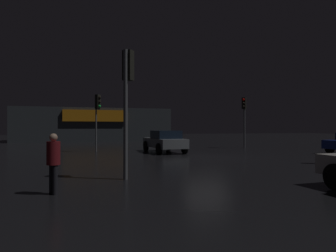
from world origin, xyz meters
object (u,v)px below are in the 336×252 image
Objects in this scene: traffic_signal_main at (127,87)px; traffic_signal_opposite at (244,112)px; pedestrian at (53,159)px; traffic_signal_cross_left at (98,108)px; store_building at (93,125)px; car_near at (165,141)px.

traffic_signal_opposite is at bearing 46.33° from traffic_signal_main.
traffic_signal_cross_left is at bearing 81.92° from pedestrian.
traffic_signal_main is 3.55m from pedestrian.
store_building is 4.57× the size of traffic_signal_cross_left.
traffic_signal_opposite is at bearing 2.20° from traffic_signal_cross_left.
traffic_signal_opposite reaches higher than store_building.
store_building is at bearing 122.39° from traffic_signal_opposite.
traffic_signal_cross_left is (-0.26, 11.78, 0.00)m from traffic_signal_main.
traffic_signal_cross_left is 0.88× the size of car_near.
car_near is (4.39, -1.85, -2.30)m from traffic_signal_cross_left.
traffic_signal_opposite is 19.82m from pedestrian.
car_near is 13.29m from pedestrian.
traffic_signal_opposite is 2.69× the size of pedestrian.
pedestrian is at bearing -141.00° from traffic_signal_main.
pedestrian is (-2.51, -31.91, -1.12)m from store_building.
traffic_signal_main is 0.94× the size of car_near.
traffic_signal_main is at bearing 39.00° from pedestrian.
store_building is at bearing 100.67° from car_near.
car_near is at bearing -22.83° from traffic_signal_cross_left.
store_building is at bearing 88.18° from traffic_signal_cross_left.
car_near is at bearing -163.00° from traffic_signal_opposite.
traffic_signal_opposite is 11.95m from traffic_signal_cross_left.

